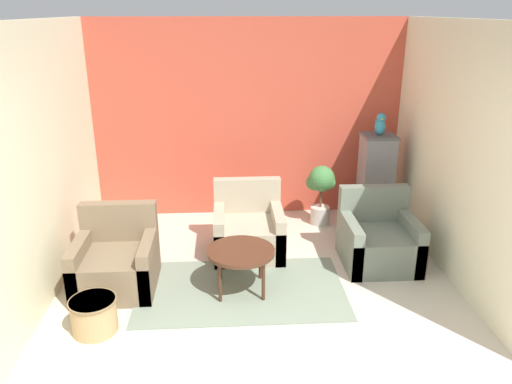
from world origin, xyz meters
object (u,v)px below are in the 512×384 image
armchair_right (378,241)px  parrot (380,125)px  armchair_middle (248,231)px  birdcage (375,183)px  coffee_table (241,254)px  potted_plant (321,188)px  wicker_basket (94,314)px  armchair_left (116,263)px

armchair_right → parrot: 1.57m
armchair_middle → parrot: size_ratio=2.88×
armchair_middle → birdcage: (1.71, 0.74, 0.31)m
coffee_table → potted_plant: potted_plant is taller
armchair_middle → potted_plant: size_ratio=1.02×
armchair_middle → wicker_basket: (-1.45, -1.48, -0.10)m
coffee_table → armchair_middle: size_ratio=0.83×
birdcage → wicker_basket: size_ratio=2.93×
armchair_left → wicker_basket: size_ratio=1.97×
coffee_table → armchair_middle: 0.88m
armchair_left → armchair_right: bearing=7.0°
parrot → wicker_basket: parrot is taller
potted_plant → wicker_basket: potted_plant is taller
coffee_table → wicker_basket: coffee_table is taller
coffee_table → armchair_right: 1.66m
parrot → potted_plant: bearing=176.4°
birdcage → wicker_basket: 3.88m
armchair_right → armchair_middle: size_ratio=1.00×
coffee_table → armchair_right: size_ratio=0.83×
wicker_basket → potted_plant: bearing=42.7°
parrot → wicker_basket: bearing=-144.9°
birdcage → coffee_table: bearing=-138.7°
armchair_middle → parrot: 2.16m
birdcage → potted_plant: birdcage is taller
coffee_table → potted_plant: size_ratio=0.85×
armchair_right → parrot: parrot is taller
armchair_middle → parrot: bearing=23.5°
birdcage → wicker_basket: bearing=-145.0°
birdcage → armchair_right: bearing=-103.1°
coffee_table → armchair_left: size_ratio=0.83×
coffee_table → armchair_right: armchair_right is taller
armchair_left → wicker_basket: armchair_left is taller
armchair_right → potted_plant: 1.25m
armchair_left → birdcage: (3.11, 1.44, 0.31)m
armchair_left → armchair_middle: size_ratio=1.00×
coffee_table → armchair_right: bearing=18.0°
armchair_right → wicker_basket: bearing=-158.9°
armchair_left → armchair_middle: 1.56m
coffee_table → parrot: parrot is taller
parrot → potted_plant: parrot is taller
parrot → armchair_middle: bearing=-156.5°
coffee_table → wicker_basket: 1.49m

